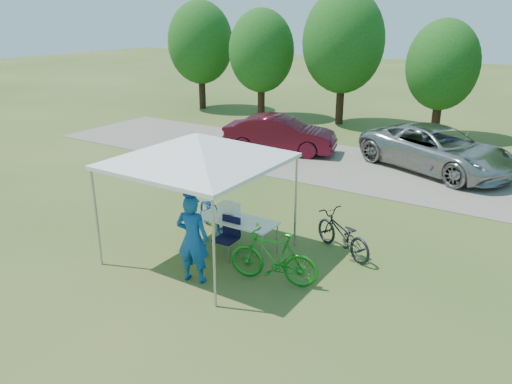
# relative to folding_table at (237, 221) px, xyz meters

# --- Properties ---
(ground) EXTENTS (100.00, 100.00, 0.00)m
(ground) POSITION_rel_folding_table_xyz_m (-0.52, -0.62, -0.69)
(ground) COLOR #2D5119
(ground) RESTS_ON ground
(gravel_strip) EXTENTS (24.00, 5.00, 0.02)m
(gravel_strip) POSITION_rel_folding_table_xyz_m (-0.52, 7.38, -0.68)
(gravel_strip) COLOR gray
(gravel_strip) RESTS_ON ground
(canopy) EXTENTS (4.53, 4.53, 3.00)m
(canopy) POSITION_rel_folding_table_xyz_m (-0.52, -0.62, 1.96)
(canopy) COLOR #A5A5AA
(canopy) RESTS_ON ground
(treeline) EXTENTS (24.89, 4.28, 6.30)m
(treeline) POSITION_rel_folding_table_xyz_m (-0.82, 13.42, 2.84)
(treeline) COLOR #382314
(treeline) RESTS_ON ground
(folding_table) EXTENTS (1.78, 0.74, 0.73)m
(folding_table) POSITION_rel_folding_table_xyz_m (0.00, 0.00, 0.00)
(folding_table) COLOR white
(folding_table) RESTS_ON ground
(folding_chair) EXTENTS (0.47, 0.48, 0.88)m
(folding_chair) POSITION_rel_folding_table_xyz_m (0.00, -0.34, -0.17)
(folding_chair) COLOR black
(folding_chair) RESTS_ON ground
(cooler) EXTENTS (0.44, 0.30, 0.32)m
(cooler) POSITION_rel_folding_table_xyz_m (-0.22, 0.00, 0.21)
(cooler) COLOR white
(cooler) RESTS_ON folding_table
(ice_cream_cup) EXTENTS (0.07, 0.07, 0.05)m
(ice_cream_cup) POSITION_rel_folding_table_xyz_m (0.56, -0.05, 0.07)
(ice_cream_cup) COLOR #ACC42E
(ice_cream_cup) RESTS_ON folding_table
(cyclist) EXTENTS (0.74, 0.58, 1.81)m
(cyclist) POSITION_rel_folding_table_xyz_m (0.05, -1.59, 0.21)
(cyclist) COLOR #114790
(cyclist) RESTS_ON ground
(bike_blue) EXTENTS (1.78, 1.40, 0.90)m
(bike_blue) POSITION_rel_folding_table_xyz_m (-1.05, 0.52, -0.24)
(bike_blue) COLOR #113699
(bike_blue) RESTS_ON ground
(bike_green) EXTENTS (1.86, 0.85, 1.08)m
(bike_green) POSITION_rel_folding_table_xyz_m (1.40, -0.80, -0.15)
(bike_green) COLOR #1B7B1C
(bike_green) RESTS_ON ground
(bike_dark) EXTENTS (1.82, 1.35, 0.91)m
(bike_dark) POSITION_rel_folding_table_xyz_m (2.04, 1.09, -0.23)
(bike_dark) COLOR black
(bike_dark) RESTS_ON ground
(minivan) EXTENTS (5.80, 4.31, 1.46)m
(minivan) POSITION_rel_folding_table_xyz_m (2.24, 8.45, 0.06)
(minivan) COLOR #9D9D99
(minivan) RESTS_ON gravel_strip
(sedan) EXTENTS (4.41, 2.56, 1.37)m
(sedan) POSITION_rel_folding_table_xyz_m (-3.31, 7.65, 0.02)
(sedan) COLOR #470B19
(sedan) RESTS_ON gravel_strip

